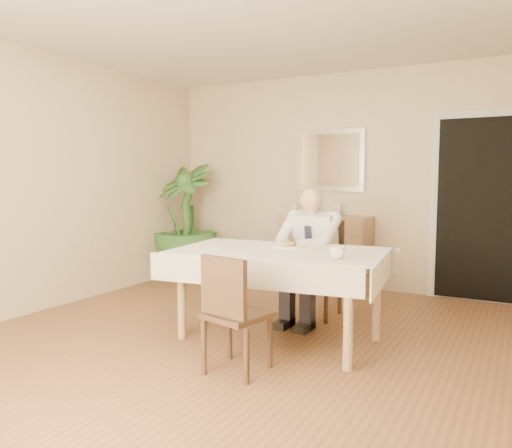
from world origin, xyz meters
The scene contains 17 objects.
room centered at (0.00, 0.00, 1.30)m, with size 5.00×5.02×2.60m.
doorway centered at (1.55, 2.46, 1.00)m, with size 0.96×0.07×2.10m.
mirror centered at (-0.12, 2.47, 1.55)m, with size 0.86×0.04×0.76m.
dining_table centered at (0.25, 0.28, 0.67)m, with size 1.83×1.21×0.75m.
chair_far centered at (0.25, 1.17, 0.52)m, with size 0.46×0.46×0.93m.
chair_near centered at (0.30, -0.54, 0.46)m, with size 0.47×0.47×0.83m.
seated_man centered at (0.25, 0.88, 0.69)m, with size 0.48×0.72×1.24m.
plate centered at (0.25, 0.46, 0.76)m, with size 0.26×0.26×0.02m, color white.
food centered at (0.25, 0.46, 0.78)m, with size 0.14×0.14×0.06m, color olive.
knife centered at (0.29, 0.40, 0.78)m, with size 0.01×0.01×0.13m, color silver.
fork centered at (0.21, 0.40, 0.78)m, with size 0.01×0.01×0.13m, color silver.
coffee_mug centered at (0.82, 0.09, 0.80)m, with size 0.11×0.11×0.09m, color white.
sideboard centered at (-0.12, 2.32, 0.44)m, with size 1.11×0.38×0.89m, color tan.
photo_frame_left centered at (-0.57, 2.37, 0.96)m, with size 0.10×0.02×0.14m, color silver.
photo_frame_center centered at (-0.28, 2.36, 0.96)m, with size 0.10×0.02×0.14m, color silver.
photo_frame_right centered at (0.01, 2.34, 0.96)m, with size 0.10×0.02×0.14m, color silver.
potted_palm centered at (-1.95, 1.94, 0.76)m, with size 0.85×0.85×1.52m, color #2A5720.
Camera 1 is at (2.03, -3.37, 1.35)m, focal length 35.00 mm.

